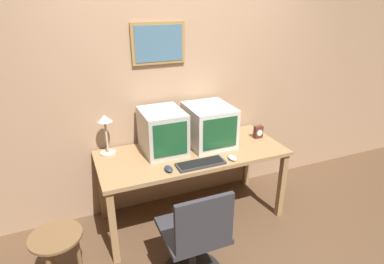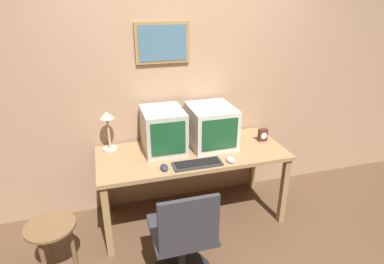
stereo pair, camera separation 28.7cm
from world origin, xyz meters
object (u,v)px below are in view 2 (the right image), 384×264
at_px(monitor_right, 211,126).
at_px(desk_lamp, 108,124).
at_px(mouse_near_keyboard, 231,160).
at_px(side_stool, 52,236).
at_px(mouse_far_corner, 164,167).
at_px(keyboard_main, 197,164).
at_px(monitor_left, 163,130).
at_px(desk_clock, 263,135).
at_px(office_chair, 184,242).

distance_m(monitor_right, desk_lamp, 0.95).
bearing_deg(monitor_right, mouse_near_keyboard, -83.35).
bearing_deg(side_stool, mouse_near_keyboard, 4.36).
bearing_deg(mouse_far_corner, keyboard_main, -1.85).
distance_m(monitor_right, side_stool, 1.62).
xyz_separation_m(monitor_left, side_stool, (-0.98, -0.51, -0.55)).
height_order(desk_clock, office_chair, office_chair).
height_order(keyboard_main, desk_lamp, desk_lamp).
distance_m(desk_lamp, side_stool, 1.02).
bearing_deg(side_stool, desk_clock, 12.38).
xyz_separation_m(mouse_far_corner, desk_clock, (1.05, 0.29, 0.04)).
xyz_separation_m(monitor_right, keyboard_main, (-0.25, -0.37, -0.18)).
distance_m(mouse_near_keyboard, mouse_far_corner, 0.58).
xyz_separation_m(monitor_right, side_stool, (-1.44, -0.50, -0.54)).
relative_size(monitor_left, office_chair, 0.52).
distance_m(monitor_right, mouse_far_corner, 0.67).
bearing_deg(monitor_left, monitor_right, -1.13).
bearing_deg(keyboard_main, desk_lamp, 143.51).
relative_size(mouse_far_corner, desk_clock, 0.87).
relative_size(keyboard_main, office_chair, 0.49).
bearing_deg(desk_lamp, mouse_far_corner, -50.92).
bearing_deg(mouse_near_keyboard, mouse_far_corner, 177.30).
bearing_deg(office_chair, mouse_near_keyboard, 40.41).
relative_size(keyboard_main, mouse_far_corner, 3.84).
bearing_deg(monitor_left, keyboard_main, -61.15).
height_order(mouse_near_keyboard, side_stool, mouse_near_keyboard).
bearing_deg(office_chair, side_stool, 159.37).
xyz_separation_m(desk_clock, side_stool, (-1.96, -0.43, -0.42)).
relative_size(desk_lamp, office_chair, 0.44).
xyz_separation_m(mouse_near_keyboard, desk_clock, (0.47, 0.32, 0.04)).
relative_size(mouse_near_keyboard, office_chair, 0.12).
bearing_deg(mouse_near_keyboard, monitor_left, 141.63).
xyz_separation_m(desk_clock, office_chair, (-1.02, -0.78, -0.41)).
distance_m(monitor_right, office_chair, 1.13).
relative_size(mouse_far_corner, desk_lamp, 0.29).
height_order(office_chair, side_stool, office_chair).
distance_m(mouse_far_corner, side_stool, 0.99).
height_order(monitor_right, mouse_near_keyboard, monitor_right).
bearing_deg(side_stool, mouse_far_corner, 8.80).
xyz_separation_m(keyboard_main, mouse_far_corner, (-0.28, 0.01, 0.01)).
bearing_deg(monitor_left, side_stool, -152.45).
relative_size(keyboard_main, mouse_near_keyboard, 4.01).
height_order(mouse_near_keyboard, mouse_far_corner, mouse_far_corner).
relative_size(keyboard_main, desk_clock, 3.36).
xyz_separation_m(desk_clock, desk_lamp, (-1.45, 0.21, 0.19)).
distance_m(keyboard_main, mouse_far_corner, 0.28).
bearing_deg(desk_lamp, keyboard_main, -36.49).
relative_size(desk_clock, office_chair, 0.15).
xyz_separation_m(mouse_far_corner, desk_lamp, (-0.41, 0.50, 0.24)).
height_order(desk_lamp, office_chair, desk_lamp).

